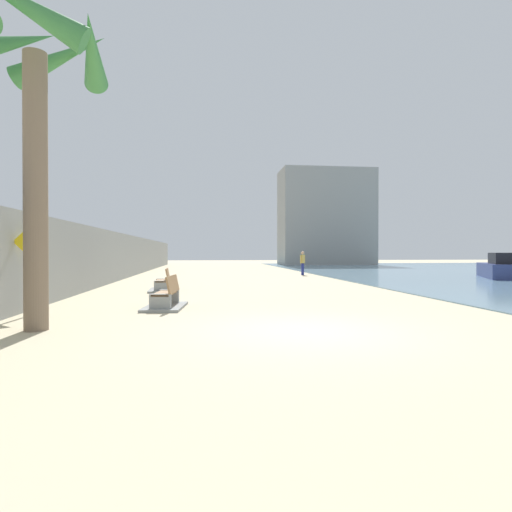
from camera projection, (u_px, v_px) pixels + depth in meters
The scene contains 9 objects.
ground_plane at pixel (239, 279), 26.98m from camera, with size 120.00×120.00×0.00m, color #C6B793.
seawall at pixel (116, 256), 26.07m from camera, with size 0.80×64.00×2.82m, color gray.
palm_tree at pixel (35, 79), 9.18m from camera, with size 3.37×3.38×7.36m.
bench_near at pixel (166, 300), 12.80m from camera, with size 1.30×2.20×0.98m.
bench_far at pixel (163, 286), 18.39m from camera, with size 1.19×2.15×0.98m.
person_walking at pixel (303, 261), 31.12m from camera, with size 0.43×0.37×1.75m.
boat_distant at pixel (502, 268), 27.04m from camera, with size 4.29×6.01×1.60m.
pedestrian_sign at pixel (30, 260), 11.28m from camera, with size 0.85×0.08×2.38m.
harbor_building at pixel (326, 218), 56.37m from camera, with size 12.00×6.00×12.44m, color gray.
Camera 1 is at (-2.14, -8.90, 1.68)m, focal length 29.99 mm.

